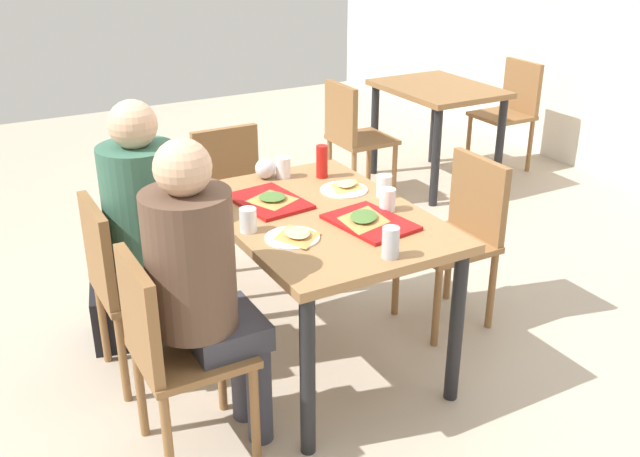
{
  "coord_description": "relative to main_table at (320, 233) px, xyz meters",
  "views": [
    {
      "loc": [
        2.53,
        -1.41,
        1.96
      ],
      "look_at": [
        0.0,
        0.0,
        0.67
      ],
      "focal_mm": 40.94,
      "sensor_mm": 36.0,
      "label": 1
    }
  ],
  "objects": [
    {
      "name": "ground_plane",
      "position": [
        0.0,
        0.0,
        -0.66
      ],
      "size": [
        10.0,
        10.0,
        0.02
      ],
      "primitive_type": "cube",
      "color": "#B7A893"
    },
    {
      "name": "main_table",
      "position": [
        0.0,
        0.0,
        0.0
      ],
      "size": [
        1.19,
        0.82,
        0.75
      ],
      "color": "#9E7247",
      "rests_on": "ground_plane"
    },
    {
      "name": "chair_near_left",
      "position": [
        -0.3,
        -0.79,
        -0.15
      ],
      "size": [
        0.4,
        0.4,
        0.85
      ],
      "color": "olive",
      "rests_on": "ground_plane"
    },
    {
      "name": "chair_near_right",
      "position": [
        0.3,
        -0.79,
        -0.15
      ],
      "size": [
        0.4,
        0.4,
        0.85
      ],
      "color": "olive",
      "rests_on": "ground_plane"
    },
    {
      "name": "chair_far_side",
      "position": [
        0.0,
        0.79,
        -0.15
      ],
      "size": [
        0.4,
        0.4,
        0.85
      ],
      "color": "olive",
      "rests_on": "ground_plane"
    },
    {
      "name": "chair_left_end",
      "position": [
        -0.98,
        0.0,
        -0.15
      ],
      "size": [
        0.4,
        0.4,
        0.85
      ],
      "color": "olive",
      "rests_on": "ground_plane"
    },
    {
      "name": "person_in_red",
      "position": [
        -0.3,
        -0.65,
        0.09
      ],
      "size": [
        0.32,
        0.42,
        1.26
      ],
      "color": "#383842",
      "rests_on": "ground_plane"
    },
    {
      "name": "person_in_brown_jacket",
      "position": [
        0.3,
        -0.65,
        0.09
      ],
      "size": [
        0.32,
        0.42,
        1.26
      ],
      "color": "#383842",
      "rests_on": "ground_plane"
    },
    {
      "name": "tray_red_near",
      "position": [
        -0.21,
        -0.14,
        0.1
      ],
      "size": [
        0.39,
        0.3,
        0.02
      ],
      "primitive_type": "cube",
      "rotation": [
        0.0,
        0.0,
        0.12
      ],
      "color": "#B21414",
      "rests_on": "main_table"
    },
    {
      "name": "tray_red_far",
      "position": [
        0.21,
        0.12,
        0.1
      ],
      "size": [
        0.39,
        0.31,
        0.02
      ],
      "primitive_type": "cube",
      "rotation": [
        0.0,
        0.0,
        0.14
      ],
      "color": "#B21414",
      "rests_on": "main_table"
    },
    {
      "name": "paper_plate_center",
      "position": [
        -0.18,
        0.23,
        0.1
      ],
      "size": [
        0.22,
        0.22,
        0.01
      ],
      "primitive_type": "cylinder",
      "color": "white",
      "rests_on": "main_table"
    },
    {
      "name": "paper_plate_near_edge",
      "position": [
        0.18,
        -0.23,
        0.1
      ],
      "size": [
        0.22,
        0.22,
        0.01
      ],
      "primitive_type": "cylinder",
      "color": "white",
      "rests_on": "main_table"
    },
    {
      "name": "pizza_slice_a",
      "position": [
        -0.2,
        -0.13,
        0.12
      ],
      "size": [
        0.23,
        0.23,
        0.02
      ],
      "color": "#C68C47",
      "rests_on": "tray_red_near"
    },
    {
      "name": "pizza_slice_b",
      "position": [
        0.19,
        0.1,
        0.12
      ],
      "size": [
        0.27,
        0.27,
        0.02
      ],
      "color": "#C68C47",
      "rests_on": "tray_red_far"
    },
    {
      "name": "pizza_slice_c",
      "position": [
        -0.2,
        0.25,
        0.11
      ],
      "size": [
        0.2,
        0.21,
        0.02
      ],
      "color": "tan",
      "rests_on": "paper_plate_center"
    },
    {
      "name": "pizza_slice_d",
      "position": [
        0.18,
        -0.21,
        0.11
      ],
      "size": [
        0.21,
        0.18,
        0.02
      ],
      "color": "#C68C47",
      "rests_on": "paper_plate_near_edge"
    },
    {
      "name": "plastic_cup_a",
      "position": [
        -0.03,
        0.35,
        0.15
      ],
      "size": [
        0.07,
        0.07,
        0.1
      ],
      "primitive_type": "cylinder",
      "color": "white",
      "rests_on": "main_table"
    },
    {
      "name": "plastic_cup_b",
      "position": [
        0.03,
        -0.35,
        0.15
      ],
      "size": [
        0.07,
        0.07,
        0.1
      ],
      "primitive_type": "cylinder",
      "color": "white",
      "rests_on": "main_table"
    },
    {
      "name": "plastic_cup_c",
      "position": [
        -0.48,
        0.06,
        0.15
      ],
      "size": [
        0.07,
        0.07,
        0.1
      ],
      "primitive_type": "cylinder",
      "color": "white",
      "rests_on": "main_table"
    },
    {
      "name": "plastic_cup_d",
      "position": [
        0.12,
        0.27,
        0.15
      ],
      "size": [
        0.07,
        0.07,
        0.1
      ],
      "primitive_type": "cylinder",
      "color": "white",
      "rests_on": "main_table"
    },
    {
      "name": "soda_can",
      "position": [
        0.51,
        0.02,
        0.16
      ],
      "size": [
        0.07,
        0.07,
        0.12
      ],
      "primitive_type": "cylinder",
      "color": "#B7BCC6",
      "rests_on": "main_table"
    },
    {
      "name": "condiment_bottle",
      "position": [
        -0.39,
        0.23,
        0.18
      ],
      "size": [
        0.06,
        0.06,
        0.16
      ],
      "primitive_type": "cylinder",
      "color": "red",
      "rests_on": "main_table"
    },
    {
      "name": "foil_bundle",
      "position": [
        -0.51,
        -0.02,
        0.15
      ],
      "size": [
        0.1,
        0.1,
        0.1
      ],
      "primitive_type": "sphere",
      "color": "silver",
      "rests_on": "main_table"
    },
    {
      "name": "handbag",
      "position": [
        -0.65,
        -0.81,
        -0.51
      ],
      "size": [
        0.35,
        0.23,
        0.28
      ],
      "primitive_type": "cube",
      "rotation": [
        0.0,
        0.0,
        -0.24
      ],
      "color": "black",
      "rests_on": "ground_plane"
    },
    {
      "name": "background_table",
      "position": [
        -1.68,
        1.93,
        -0.03
      ],
      "size": [
        0.9,
        0.7,
        0.75
      ],
      "color": "olive",
      "rests_on": "ground_plane"
    },
    {
      "name": "background_chair_near",
      "position": [
        -1.68,
        1.19,
        -0.15
      ],
      "size": [
        0.4,
        0.4,
        0.85
      ],
      "color": "olive",
      "rests_on": "ground_plane"
    },
    {
      "name": "background_chair_far",
      "position": [
        -1.68,
        2.66,
        -0.15
      ],
      "size": [
        0.4,
        0.4,
        0.85
      ],
      "color": "olive",
      "rests_on": "ground_plane"
    }
  ]
}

